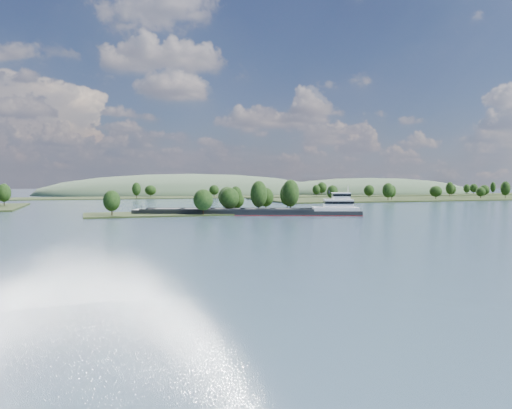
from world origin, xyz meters
name	(u,v)px	position (x,y,z in m)	size (l,w,h in m)	color
ground	(254,226)	(0.00, 120.00, 0.00)	(1800.00, 1800.00, 0.00)	#384E62
tree_island	(227,204)	(7.84, 178.64, 4.09)	(100.00, 32.34, 15.07)	black
right_bank	(456,197)	(231.72, 299.69, 0.95)	(320.00, 90.00, 14.78)	black
back_shoreline	(155,197)	(6.60, 399.82, 0.65)	(900.00, 60.00, 14.06)	black
hill_east	(371,194)	(260.00, 470.00, 0.00)	(260.00, 140.00, 36.00)	#3E543A
hill_west	(193,194)	(60.00, 500.00, 0.00)	(320.00, 160.00, 44.00)	#3E543A
cargo_barge	(263,211)	(19.69, 166.26, 1.58)	(90.42, 43.24, 12.53)	black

